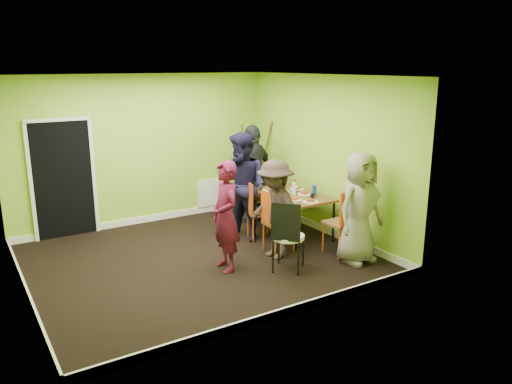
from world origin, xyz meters
TOP-DOWN VIEW (x-y plane):
  - ground at (0.00, 0.00)m, footprint 5.00×5.00m
  - room_walls at (-0.02, 0.04)m, footprint 5.04×4.54m
  - dining_table at (1.90, 0.17)m, footprint 0.90×1.50m
  - chair_left_far at (1.25, 0.31)m, footprint 0.52×0.52m
  - chair_left_near at (1.17, -0.38)m, footprint 0.43×0.42m
  - chair_back_end at (1.76, 1.03)m, footprint 0.63×0.67m
  - chair_front_end at (2.04, -1.07)m, footprint 0.46×0.46m
  - chair_bentwood at (0.89, -1.13)m, footprint 0.59×0.59m
  - easel at (2.13, 1.78)m, footprint 0.74×0.70m
  - plate_near_left at (1.72, 0.58)m, footprint 0.26×0.26m
  - plate_near_right at (1.71, -0.19)m, footprint 0.23×0.23m
  - plate_far_back at (1.92, 0.79)m, footprint 0.23×0.23m
  - plate_far_front at (1.86, -0.43)m, footprint 0.26×0.26m
  - plate_wall_back at (2.18, 0.38)m, footprint 0.25×0.25m
  - plate_wall_front at (2.08, 0.02)m, footprint 0.26×0.26m
  - thermos at (1.92, 0.11)m, footprint 0.07×0.07m
  - blue_bottle at (2.14, -0.16)m, footprint 0.08×0.08m
  - orange_bottle at (1.81, 0.29)m, footprint 0.03×0.03m
  - glass_mid at (1.82, 0.32)m, footprint 0.06×0.06m
  - glass_back at (2.05, 0.61)m, footprint 0.06×0.06m
  - glass_front at (2.03, -0.26)m, footprint 0.07×0.07m
  - cup_a at (1.72, 0.05)m, footprint 0.12×0.12m
  - cup_b at (2.05, 0.28)m, footprint 0.10×0.10m
  - person_standing at (0.17, -0.59)m, footprint 0.44×0.63m
  - person_left_far at (1.06, 0.41)m, footprint 0.95×1.08m
  - person_left_near at (1.06, -0.57)m, footprint 0.65×1.05m
  - person_back_end at (1.75, 1.20)m, footprint 1.19×0.86m
  - person_front_end at (2.04, -1.39)m, footprint 0.89×0.62m

SIDE VIEW (x-z plane):
  - ground at x=0.00m, z-range 0.00..0.00m
  - chair_left_near at x=1.17m, z-range 0.06..1.08m
  - chair_left_far at x=1.25m, z-range 0.06..1.08m
  - chair_bentwood at x=0.89m, z-range 0.06..1.13m
  - chair_front_end at x=2.04m, z-range 0.07..1.15m
  - dining_table at x=1.90m, z-range 0.32..1.07m
  - plate_near_left at x=1.72m, z-range 0.75..0.76m
  - plate_near_right at x=1.71m, z-range 0.75..0.76m
  - plate_far_back at x=1.92m, z-range 0.75..0.76m
  - plate_far_front at x=1.86m, z-range 0.75..0.76m
  - plate_wall_back at x=2.18m, z-range 0.75..0.76m
  - plate_wall_front at x=2.08m, z-range 0.75..0.76m
  - chair_back_end at x=1.76m, z-range 0.23..1.33m
  - person_left_near at x=1.06m, z-range 0.00..1.56m
  - glass_mid at x=1.82m, z-range 0.75..0.84m
  - orange_bottle at x=1.81m, z-range 0.75..0.84m
  - glass_front at x=2.03m, z-range 0.75..0.84m
  - cup_a at x=1.72m, z-range 0.75..0.84m
  - cup_b at x=2.05m, z-range 0.75..0.85m
  - glass_back at x=2.05m, z-range 0.75..0.85m
  - person_standing at x=0.17m, z-range 0.00..1.64m
  - blue_bottle at x=2.14m, z-range 0.75..0.95m
  - person_front_end at x=2.04m, z-range 0.00..1.71m
  - thermos at x=1.92m, z-range 0.75..0.99m
  - easel at x=2.13m, z-range -0.01..1.84m
  - person_left_far at x=1.06m, z-range 0.00..1.86m
  - person_back_end at x=1.75m, z-range 0.00..1.87m
  - room_walls at x=-0.02m, z-range -0.42..2.40m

